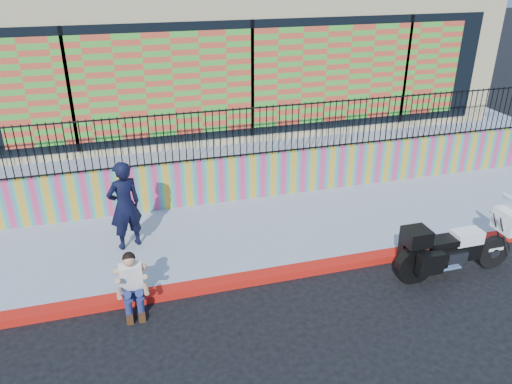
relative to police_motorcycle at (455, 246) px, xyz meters
name	(u,v)px	position (x,y,z in m)	size (l,w,h in m)	color
ground	(309,272)	(-2.59, 0.80, -0.63)	(90.00, 90.00, 0.00)	black
red_curb	(310,269)	(-2.59, 0.80, -0.55)	(16.00, 0.30, 0.15)	red
sidewalk	(282,228)	(-2.59, 2.45, -0.55)	(16.00, 3.00, 0.15)	#909AAD
mural_wall	(262,175)	(-2.59, 4.05, 0.07)	(16.00, 0.20, 1.10)	#D5386F
metal_fence	(262,131)	(-2.59, 4.05, 1.22)	(15.80, 0.04, 1.20)	black
elevated_platform	(219,119)	(-2.59, 9.15, 0.00)	(16.00, 10.00, 1.25)	#909AAD
storefront_building	(217,39)	(-2.59, 8.93, 2.62)	(14.00, 8.06, 4.00)	#CAB787
police_motorcycle	(455,246)	(0.00, 0.00, 0.00)	(2.41, 0.80, 1.50)	black
police_officer	(125,206)	(-5.90, 2.50, 0.45)	(0.68, 0.45, 1.87)	black
seated_man	(133,289)	(-5.92, 0.55, -0.18)	(0.54, 0.71, 1.06)	navy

